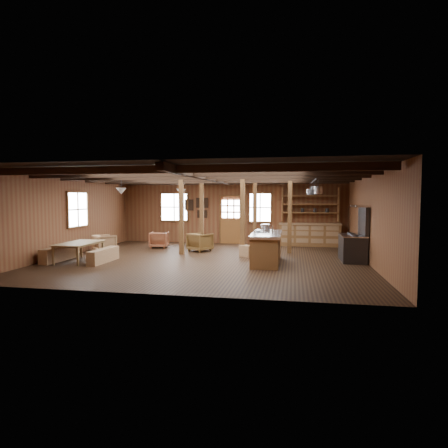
{
  "coord_description": "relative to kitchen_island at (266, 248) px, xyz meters",
  "views": [
    {
      "loc": [
        2.75,
        -11.82,
        2.02
      ],
      "look_at": [
        0.36,
        0.9,
        1.11
      ],
      "focal_mm": 30.0,
      "sensor_mm": 36.0,
      "label": 1
    }
  ],
  "objects": [
    {
      "name": "counter_pot",
      "position": [
        -0.12,
        1.0,
        0.56
      ],
      "size": [
        0.33,
        0.33,
        0.2
      ],
      "primitive_type": "cylinder",
      "color": "silver",
      "rests_on": "kitchen_island"
    },
    {
      "name": "back_counter",
      "position": [
        1.48,
        4.46,
        0.12
      ],
      "size": [
        2.55,
        0.6,
        2.45
      ],
      "color": "brown",
      "rests_on": "floor"
    },
    {
      "name": "armchair_c",
      "position": [
        -6.12,
        1.25,
        -0.15
      ],
      "size": [
        1.0,
        1.0,
        0.65
      ],
      "primitive_type": "imported",
      "rotation": [
        0.0,
        0.0,
        2.44
      ],
      "color": "olive",
      "rests_on": "floor"
    },
    {
      "name": "window_left",
      "position": [
        -6.88,
        0.75,
        1.12
      ],
      "size": [
        0.14,
        1.24,
        1.32
      ],
      "color": "white",
      "rests_on": "wall_back"
    },
    {
      "name": "back_door",
      "position": [
        -1.92,
        4.7,
        0.4
      ],
      "size": [
        1.02,
        0.08,
        2.15
      ],
      "color": "brown",
      "rests_on": "floor"
    },
    {
      "name": "room",
      "position": [
        -1.92,
        0.25,
        0.92
      ],
      "size": [
        10.04,
        9.04,
        2.84
      ],
      "color": "black",
      "rests_on": "ground"
    },
    {
      "name": "ceiling_joists",
      "position": [
        -1.92,
        0.43,
        2.2
      ],
      "size": [
        9.8,
        8.82,
        0.18
      ],
      "color": "black",
      "rests_on": "ceiling"
    },
    {
      "name": "kitchen_island",
      "position": [
        0.0,
        0.0,
        0.0
      ],
      "size": [
        0.9,
        2.51,
        1.2
      ],
      "rotation": [
        0.0,
        0.0,
        0.01
      ],
      "color": "brown",
      "rests_on": "floor"
    },
    {
      "name": "commercial_range",
      "position": [
        2.73,
        0.86,
        0.11
      ],
      "size": [
        0.77,
        1.44,
        1.78
      ],
      "color": "#2F2F32",
      "rests_on": "floor"
    },
    {
      "name": "step_stool",
      "position": [
        -0.78,
        1.12,
        -0.28
      ],
      "size": [
        0.53,
        0.47,
        0.39
      ],
      "primitive_type": "cube",
      "rotation": [
        0.0,
        0.0,
        -0.44
      ],
      "color": "brown",
      "rests_on": "floor"
    },
    {
      "name": "timber_posts",
      "position": [
        -1.4,
        2.33,
        0.92
      ],
      "size": [
        3.95,
        2.35,
        2.8
      ],
      "color": "#432513",
      "rests_on": "floor"
    },
    {
      "name": "bench_aisle",
      "position": [
        -5.04,
        -0.83,
        -0.26
      ],
      "size": [
        0.29,
        1.55,
        0.43
      ],
      "primitive_type": "cube",
      "color": "brown",
      "rests_on": "floor"
    },
    {
      "name": "window_back_left",
      "position": [
        -4.52,
        4.71,
        1.12
      ],
      "size": [
        1.32,
        0.06,
        1.32
      ],
      "color": "white",
      "rests_on": "wall_back"
    },
    {
      "name": "window_back_right",
      "position": [
        -0.62,
        4.71,
        1.12
      ],
      "size": [
        1.02,
        0.06,
        1.32
      ],
      "color": "white",
      "rests_on": "wall_back"
    },
    {
      "name": "pot_rack",
      "position": [
        1.42,
        0.39,
        1.77
      ],
      "size": [
        0.43,
        3.0,
        0.46
      ],
      "color": "#2F2F32",
      "rests_on": "ceiling"
    },
    {
      "name": "armchair_a",
      "position": [
        -4.53,
        2.75,
        -0.16
      ],
      "size": [
        0.78,
        0.8,
        0.65
      ],
      "primitive_type": "imported",
      "rotation": [
        0.0,
        0.0,
        3.28
      ],
      "color": "brown",
      "rests_on": "floor"
    },
    {
      "name": "bench_wall",
      "position": [
        -6.57,
        -0.83,
        -0.25
      ],
      "size": [
        0.31,
        1.67,
        0.46
      ],
      "primitive_type": "cube",
      "color": "brown",
      "rests_on": "floor"
    },
    {
      "name": "bowl",
      "position": [
        -0.29,
        0.25,
        0.49
      ],
      "size": [
        0.31,
        0.31,
        0.06
      ],
      "primitive_type": "imported",
      "rotation": [
        0.0,
        0.0,
        0.42
      ],
      "color": "silver",
      "rests_on": "kitchen_island"
    },
    {
      "name": "notice_boards",
      "position": [
        -3.42,
        4.71,
        1.16
      ],
      "size": [
        1.08,
        0.03,
        0.9
      ],
      "color": "beige",
      "rests_on": "wall_back"
    },
    {
      "name": "pendant_lamps",
      "position": [
        -4.17,
        1.25,
        1.77
      ],
      "size": [
        1.86,
        2.36,
        0.66
      ],
      "color": "#2F2F32",
      "rests_on": "ceiling"
    },
    {
      "name": "dining_table",
      "position": [
        -5.82,
        -0.83,
        -0.17
      ],
      "size": [
        1.01,
        1.75,
        0.61
      ],
      "primitive_type": "imported",
      "rotation": [
        0.0,
        0.0,
        1.6
      ],
      "color": "olive",
      "rests_on": "floor"
    },
    {
      "name": "armchair_b",
      "position": [
        -2.66,
        2.1,
        -0.13
      ],
      "size": [
        1.03,
        1.04,
        0.7
      ],
      "primitive_type": "imported",
      "rotation": [
        0.0,
        0.0,
        2.61
      ],
      "color": "brown",
      "rests_on": "floor"
    }
  ]
}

